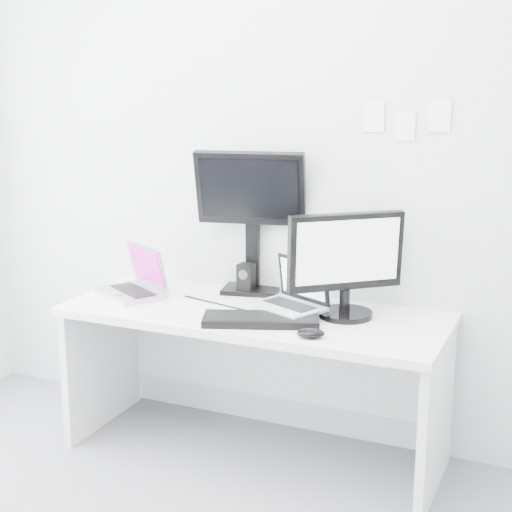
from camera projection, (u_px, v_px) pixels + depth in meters
name	position (u px, v px, depth m)	size (l,w,h in m)	color
back_wall	(283.00, 170.00, 3.77)	(3.60, 3.60, 0.00)	silver
desk	(254.00, 384.00, 3.68)	(1.80, 0.70, 0.73)	white
macbook	(129.00, 270.00, 3.83)	(0.35, 0.26, 0.26)	#A6A6AB
speaker	(246.00, 279.00, 3.86)	(0.08, 0.08, 0.15)	black
dell_laptop	(288.00, 287.00, 3.52)	(0.31, 0.24, 0.26)	#BABDC2
rear_monitor	(251.00, 220.00, 3.83)	(0.54, 0.20, 0.74)	black
samsung_monitor	(347.00, 264.00, 3.45)	(0.54, 0.25, 0.50)	black
keyboard	(261.00, 320.00, 3.41)	(0.51, 0.18, 0.03)	black
mouse	(311.00, 333.00, 3.22)	(0.12, 0.08, 0.04)	black
wall_note_0	(374.00, 117.00, 3.52)	(0.10, 0.00, 0.14)	white
wall_note_1	(406.00, 126.00, 3.48)	(0.09, 0.00, 0.13)	white
wall_note_2	(440.00, 116.00, 3.40)	(0.10, 0.00, 0.14)	white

